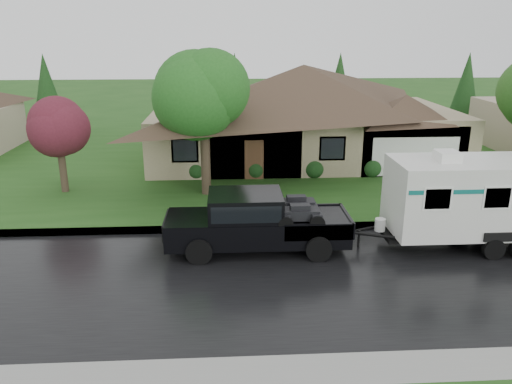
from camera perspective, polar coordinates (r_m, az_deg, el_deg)
ground at (r=18.31m, az=5.22°, el=-6.84°), size 140.00×140.00×0.00m
road at (r=16.53m, az=6.22°, el=-9.71°), size 140.00×8.00×0.01m
curb at (r=20.32m, az=4.31°, el=-4.01°), size 140.00×0.50×0.15m
lawn at (r=32.44m, az=1.41°, el=4.39°), size 140.00×26.00×0.15m
house_main at (r=30.93m, az=5.94°, el=10.27°), size 19.44×10.80×6.90m
tree_left_green at (r=23.26m, az=-6.02°, el=11.18°), size 4.19×4.19×6.93m
tree_red at (r=25.51m, az=-21.71°, el=6.89°), size 2.77×2.77×4.58m
shrub_row at (r=27.06m, az=6.62°, el=2.80°), size 13.60×1.00×1.00m
pickup_truck at (r=17.99m, az=-0.23°, el=-3.20°), size 6.51×2.48×2.17m
travel_trailer at (r=20.20m, az=25.62°, el=-0.39°), size 8.03×2.82×3.60m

